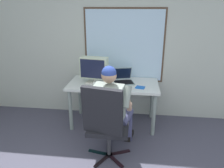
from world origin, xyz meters
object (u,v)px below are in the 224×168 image
at_px(person_seated, 112,107).
at_px(cd_case, 140,87).
at_px(desk, 113,88).
at_px(crt_monitor, 94,68).
at_px(office_chair, 106,121).
at_px(laptop, 123,78).
at_px(wine_glass, 109,81).

bearing_deg(person_seated, cd_case, 57.61).
height_order(desk, crt_monitor, crt_monitor).
height_order(office_chair, crt_monitor, crt_monitor).
distance_m(desk, person_seated, 0.75).
relative_size(person_seated, crt_monitor, 2.76).
xyz_separation_m(person_seated, laptop, (0.08, 0.84, 0.13)).
height_order(desk, cd_case, cd_case).
xyz_separation_m(office_chair, laptop, (0.13, 1.11, 0.20)).
xyz_separation_m(desk, crt_monitor, (-0.32, -0.01, 0.34)).
height_order(person_seated, laptop, person_seated).
xyz_separation_m(crt_monitor, cd_case, (0.76, -0.15, -0.25)).
distance_m(office_chair, crt_monitor, 1.13).
relative_size(laptop, wine_glass, 2.88).
xyz_separation_m(office_chair, wine_glass, (-0.07, 0.83, 0.24)).
bearing_deg(laptop, desk, -148.15).
xyz_separation_m(crt_monitor, laptop, (0.47, 0.10, -0.19)).
relative_size(desk, crt_monitor, 3.19).
bearing_deg(cd_case, crt_monitor, 169.11).
bearing_deg(crt_monitor, person_seated, -62.26).
bearing_deg(cd_case, laptop, 139.79).
height_order(office_chair, cd_case, office_chair).
bearing_deg(person_seated, office_chair, -100.35).
relative_size(office_chair, crt_monitor, 2.36).
height_order(desk, person_seated, person_seated).
relative_size(desk, cd_case, 8.87).
bearing_deg(wine_glass, office_chair, -85.06).
xyz_separation_m(person_seated, crt_monitor, (-0.39, 0.74, 0.32)).
height_order(wine_glass, cd_case, wine_glass).
relative_size(crt_monitor, laptop, 1.13).
distance_m(person_seated, cd_case, 0.70).
relative_size(office_chair, cd_case, 6.55).
relative_size(office_chair, person_seated, 0.86).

